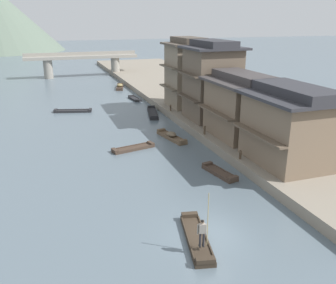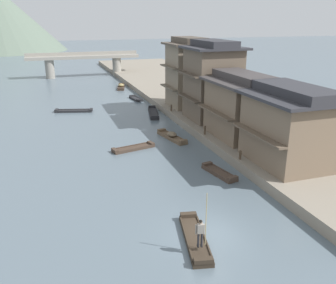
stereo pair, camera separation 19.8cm
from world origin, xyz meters
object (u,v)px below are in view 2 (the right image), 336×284
(mooring_post_dock_near, at_px, (240,155))
(stone_bridge, at_px, (84,61))
(house_waterfront_nearest, at_px, (292,126))
(house_waterfront_narrow, at_px, (189,73))
(mooring_post_dock_mid, at_px, (205,130))
(boat_moored_nearest, at_px, (153,113))
(boat_upstream_distant, at_px, (133,148))
(boat_moored_second, at_px, (136,99))
(boat_moored_far, at_px, (172,136))
(house_waterfront_tall, at_px, (212,81))
(boat_moored_third, at_px, (121,87))
(mooring_post_dock_far, at_px, (171,108))
(boat_midriver_upstream, at_px, (74,111))
(boatman_person, at_px, (201,230))
(boat_midriver_drifting, at_px, (219,173))
(house_waterfront_second, at_px, (241,106))
(boat_foreground_poled, at_px, (195,239))

(mooring_post_dock_near, distance_m, stone_bridge, 55.18)
(house_waterfront_nearest, relative_size, house_waterfront_narrow, 0.86)
(mooring_post_dock_mid, bearing_deg, boat_moored_nearest, 98.06)
(house_waterfront_narrow, bearing_deg, boat_upstream_distant, -130.70)
(boat_moored_second, distance_m, boat_upstream_distant, 22.29)
(boat_moored_far, relative_size, mooring_post_dock_near, 6.47)
(boat_moored_far, bearing_deg, house_waterfront_tall, 29.17)
(house_waterfront_nearest, bearing_deg, boat_upstream_distant, 139.64)
(boat_moored_second, distance_m, boat_moored_far, 19.78)
(boat_moored_far, bearing_deg, house_waterfront_nearest, -60.51)
(boat_moored_third, bearing_deg, house_waterfront_narrow, -76.10)
(mooring_post_dock_far, bearing_deg, boat_midriver_upstream, 148.98)
(boatman_person, relative_size, house_waterfront_nearest, 0.40)
(boat_midriver_drifting, bearing_deg, mooring_post_dock_near, 15.33)
(boat_moored_nearest, bearing_deg, house_waterfront_nearest, -76.25)
(boat_midriver_upstream, distance_m, mooring_post_dock_mid, 20.49)
(mooring_post_dock_far, relative_size, stone_bridge, 0.03)
(boatman_person, height_order, house_waterfront_tall, house_waterfront_tall)
(boat_midriver_drifting, bearing_deg, house_waterfront_second, 50.04)
(boat_midriver_upstream, xyz_separation_m, boat_upstream_distant, (4.12, -16.77, 0.00))
(boatman_person, bearing_deg, boat_midriver_upstream, 96.18)
(boatman_person, height_order, boat_moored_third, boatman_person)
(boat_moored_far, bearing_deg, boat_midriver_drifting, -86.41)
(house_waterfront_narrow, relative_size, stone_bridge, 0.38)
(boat_moored_second, height_order, mooring_post_dock_far, mooring_post_dock_far)
(house_waterfront_second, bearing_deg, mooring_post_dock_far, 105.15)
(house_waterfront_nearest, height_order, mooring_post_dock_mid, house_waterfront_nearest)
(house_waterfront_tall, distance_m, mooring_post_dock_far, 6.97)
(boat_moored_third, relative_size, house_waterfront_narrow, 0.61)
(boat_foreground_poled, relative_size, boatman_person, 1.61)
(boat_midriver_upstream, distance_m, stone_bridge, 31.20)
(boat_moored_far, bearing_deg, mooring_post_dock_far, 71.32)
(house_waterfront_nearest, height_order, mooring_post_dock_near, house_waterfront_nearest)
(boat_moored_third, bearing_deg, mooring_post_dock_mid, -86.62)
(boatman_person, bearing_deg, house_waterfront_narrow, 69.63)
(boat_foreground_poled, distance_m, house_waterfront_narrow, 29.99)
(boatman_person, relative_size, stone_bridge, 0.13)
(boatman_person, relative_size, mooring_post_dock_far, 3.99)
(boatman_person, height_order, boat_moored_second, boatman_person)
(boat_moored_second, relative_size, mooring_post_dock_mid, 4.28)
(house_waterfront_nearest, height_order, stone_bridge, house_waterfront_nearest)
(boat_moored_third, bearing_deg, house_waterfront_tall, -79.18)
(boatman_person, xyz_separation_m, house_waterfront_tall, (10.89, 22.11, 3.62))
(house_waterfront_second, height_order, mooring_post_dock_mid, house_waterfront_second)
(house_waterfront_tall, bearing_deg, boat_moored_nearest, 125.79)
(mooring_post_dock_far, bearing_deg, stone_bridge, 99.87)
(boat_moored_third, bearing_deg, stone_bridge, 106.47)
(boat_moored_nearest, distance_m, house_waterfront_nearest, 21.96)
(boat_midriver_drifting, height_order, boat_upstream_distant, boat_midriver_drifting)
(boat_upstream_distant, distance_m, mooring_post_dock_far, 12.34)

